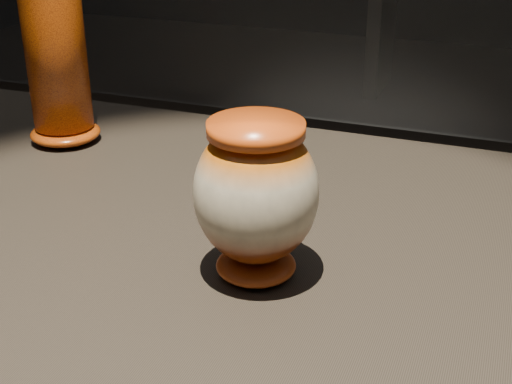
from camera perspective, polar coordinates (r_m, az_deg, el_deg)
main_vase at (r=0.74m, az=-0.00°, el=-0.22°), size 0.14×0.14×0.18m
tall_vase at (r=1.14m, az=-15.87°, el=11.91°), size 0.15×0.15×0.35m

